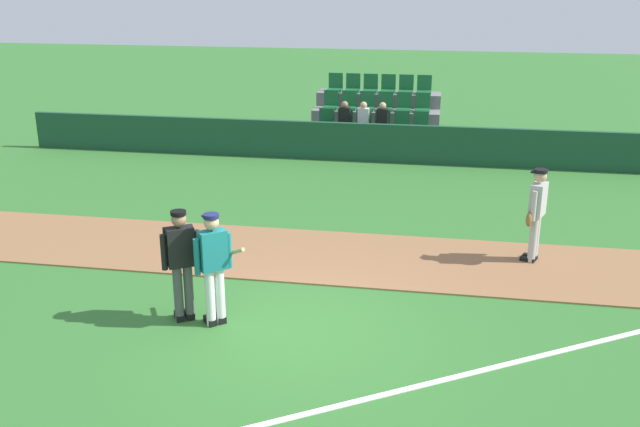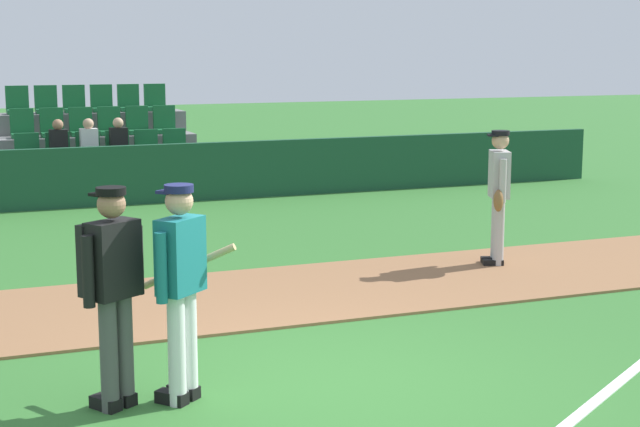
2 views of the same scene
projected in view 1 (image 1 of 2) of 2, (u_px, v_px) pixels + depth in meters
ground_plane at (294, 330)px, 10.63m from camera, size 80.00×80.00×0.00m
infield_dirt_path at (326, 256)px, 13.35m from camera, size 28.00×2.59×0.03m
foul_line_chalk at (503, 365)px, 9.67m from camera, size 10.13×6.60×0.01m
dugout_fence at (369, 143)px, 19.88m from camera, size 20.00×0.16×1.07m
stadium_bleachers at (375, 126)px, 21.59m from camera, size 3.90×2.95×2.05m
batter_teal_jersey at (214, 265)px, 10.51m from camera, size 0.71×0.69×1.76m
umpire_home_plate at (181, 259)px, 10.64m from camera, size 0.53×0.46×1.76m
runner_grey_jersey at (536, 212)px, 12.81m from camera, size 0.42×0.62×1.76m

